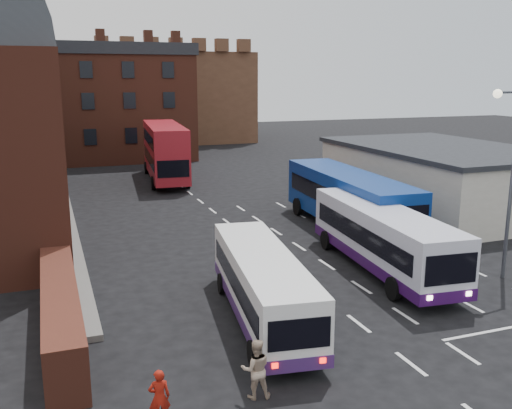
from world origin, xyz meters
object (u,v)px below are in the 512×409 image
object	(u,v)px
bus_white_outbound	(263,282)
bus_white_inbound	(383,235)
bus_blue	(348,197)
bus_red_double	(165,151)
street_lamp	(509,167)
pedestrian_red	(159,397)
pedestrian_beige	(256,369)

from	to	relation	value
bus_white_outbound	bus_white_inbound	bearing A→B (deg)	32.48
bus_blue	bus_red_double	xyz separation A→B (m)	(-6.64, 19.94, 0.57)
street_lamp	pedestrian_red	world-z (taller)	street_lamp
bus_white_outbound	pedestrian_beige	world-z (taller)	bus_white_outbound
pedestrian_red	pedestrian_beige	world-z (taller)	pedestrian_beige
street_lamp	bus_white_inbound	bearing A→B (deg)	147.35
bus_red_double	street_lamp	xyz separation A→B (m)	(8.96, -29.51, 2.45)
bus_white_outbound	street_lamp	size ratio (longest dim) A/B	1.15
bus_white_outbound	street_lamp	world-z (taller)	street_lamp
bus_blue	bus_white_inbound	bearing A→B (deg)	77.25
pedestrian_red	bus_red_double	bearing A→B (deg)	-97.53
bus_white_outbound	pedestrian_red	xyz separation A→B (m)	(-4.82, -5.14, -0.74)
bus_white_outbound	bus_white_inbound	xyz separation A→B (m)	(7.18, 3.26, 0.23)
pedestrian_red	bus_blue	bearing A→B (deg)	-128.37
bus_red_double	bus_blue	bearing A→B (deg)	114.21
bus_blue	street_lamp	bearing A→B (deg)	107.31
bus_white_outbound	pedestrian_red	size ratio (longest dim) A/B	6.19
bus_white_inbound	pedestrian_beige	bearing A→B (deg)	46.53
bus_white_inbound	street_lamp	xyz separation A→B (m)	(4.32, -2.77, 3.30)
bus_white_outbound	pedestrian_beige	size ratio (longest dim) A/B	5.51
pedestrian_red	pedestrian_beige	bearing A→B (deg)	-168.61
bus_blue	pedestrian_red	xyz separation A→B (m)	(-14.01, -15.19, -1.23)
bus_blue	street_lamp	distance (m)	10.29
bus_red_double	bus_white_inbound	bearing A→B (deg)	105.62
bus_blue	pedestrian_beige	xyz separation A→B (m)	(-11.23, -14.85, -1.14)
bus_white_outbound	bus_white_inbound	world-z (taller)	bus_white_inbound
bus_blue	pedestrian_beige	distance (m)	18.65
bus_white_inbound	pedestrian_beige	size ratio (longest dim) A/B	6.30
bus_red_double	street_lamp	bearing A→B (deg)	112.67
bus_white_outbound	bus_blue	distance (m)	13.63
pedestrian_red	bus_white_inbound	bearing A→B (deg)	-140.70
bus_white_inbound	bus_red_double	xyz separation A→B (m)	(-4.64, 26.74, 0.84)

